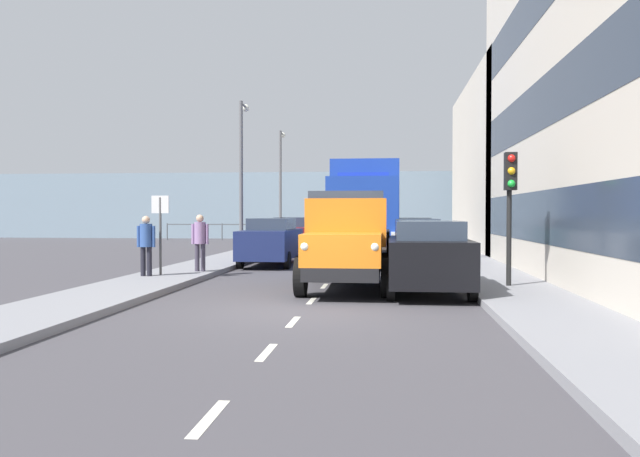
{
  "coord_description": "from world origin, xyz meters",
  "views": [
    {
      "loc": [
        -1.63,
        12.29,
        1.89
      ],
      "look_at": [
        0.77,
        -10.33,
        1.36
      ],
      "focal_mm": 35.81,
      "sensor_mm": 36.0,
      "label": 1
    }
  ],
  "objects": [
    {
      "name": "sea_horizon",
      "position": [
        0.0,
        -35.29,
        2.5
      ],
      "size": [
        80.0,
        0.8,
        5.0
      ],
      "primitive_type": "cube",
      "color": "gray",
      "rests_on": "ground_plane"
    },
    {
      "name": "lamp_post_promenade",
      "position": [
        4.44,
        -13.94,
        3.98
      ],
      "size": [
        0.32,
        1.14,
        6.43
      ],
      "color": "#59595B",
      "rests_on": "sidewalk_right"
    },
    {
      "name": "seawall_railing",
      "position": [
        -0.0,
        -31.69,
        0.92
      ],
      "size": [
        28.08,
        0.08,
        1.2
      ],
      "color": "#4C5156",
      "rests_on": "ground_plane"
    },
    {
      "name": "truck_vintage_orange",
      "position": [
        -0.64,
        -3.32,
        1.18
      ],
      "size": [
        2.17,
        5.64,
        2.43
      ],
      "color": "black",
      "rests_on": "ground_plane"
    },
    {
      "name": "street_sign",
      "position": [
        4.78,
        -5.21,
        1.68
      ],
      "size": [
        0.5,
        0.07,
        2.25
      ],
      "color": "#4C4C4C",
      "rests_on": "sidewalk_right"
    },
    {
      "name": "sidewalk_left",
      "position": [
        -4.6,
        -10.61,
        0.07
      ],
      "size": [
        2.16,
        43.38,
        0.15
      ],
      "primitive_type": "cube",
      "color": "gray",
      "rests_on": "ground_plane"
    },
    {
      "name": "car_white_kerbside_1",
      "position": [
        -2.57,
        -8.84,
        0.89
      ],
      "size": [
        1.76,
        4.06,
        1.72
      ],
      "color": "white",
      "rests_on": "ground_plane"
    },
    {
      "name": "pedestrian_strolling",
      "position": [
        5.05,
        -4.82,
        1.13
      ],
      "size": [
        0.53,
        0.34,
        1.68
      ],
      "color": "black",
      "rests_on": "sidewalk_right"
    },
    {
      "name": "road_centreline_markings",
      "position": [
        0.0,
        -10.69,
        0.0
      ],
      "size": [
        0.12,
        40.45,
        0.01
      ],
      "color": "silver",
      "rests_on": "ground_plane"
    },
    {
      "name": "pedestrian_couple_a",
      "position": [
        3.98,
        -6.39,
        1.16
      ],
      "size": [
        0.53,
        0.34,
        1.71
      ],
      "color": "#383342",
      "rests_on": "sidewalk_right"
    },
    {
      "name": "sidewalk_right",
      "position": [
        4.6,
        -10.61,
        0.07
      ],
      "size": [
        2.16,
        43.38,
        0.15
      ],
      "primitive_type": "cube",
      "color": "gray",
      "rests_on": "ground_plane"
    },
    {
      "name": "lamp_post_far",
      "position": [
        4.65,
        -24.95,
        4.08
      ],
      "size": [
        0.32,
        1.14,
        6.62
      ],
      "color": "#59595B",
      "rests_on": "sidewalk_right"
    },
    {
      "name": "building_far_block",
      "position": [
        -9.34,
        -20.97,
        4.29
      ],
      "size": [
        7.32,
        15.12,
        8.57
      ],
      "color": "beige",
      "rests_on": "ground_plane"
    },
    {
      "name": "car_maroon_oppositeside_1",
      "position": [
        2.57,
        -16.23,
        0.9
      ],
      "size": [
        1.98,
        4.19,
        1.72
      ],
      "color": "maroon",
      "rests_on": "ground_plane"
    },
    {
      "name": "car_teal_kerbside_2",
      "position": [
        -2.57,
        -13.86,
        0.9
      ],
      "size": [
        1.9,
        4.1,
        1.72
      ],
      "color": "#1E6670",
      "rests_on": "ground_plane"
    },
    {
      "name": "ground_plane",
      "position": [
        0.0,
        -10.61,
        0.0
      ],
      "size": [
        80.0,
        80.0,
        0.0
      ],
      "primitive_type": "plane",
      "color": "#423F44"
    },
    {
      "name": "car_navy_oppositeside_0",
      "position": [
        2.57,
        -10.54,
        0.9
      ],
      "size": [
        1.82,
        4.51,
        1.72
      ],
      "color": "navy",
      "rests_on": "ground_plane"
    },
    {
      "name": "car_black_kerbside_near",
      "position": [
        -2.57,
        -2.82,
        0.9
      ],
      "size": [
        1.92,
        4.25,
        1.72
      ],
      "color": "black",
      "rests_on": "ground_plane"
    },
    {
      "name": "traffic_light_near",
      "position": [
        -4.55,
        -3.37,
        2.47
      ],
      "size": [
        0.28,
        0.41,
        3.2
      ],
      "color": "black",
      "rests_on": "sidewalk_left"
    },
    {
      "name": "lorry_cargo_blue",
      "position": [
        -0.8,
        -12.53,
        2.08
      ],
      "size": [
        2.58,
        8.2,
        3.87
      ],
      "color": "#193899",
      "rests_on": "ground_plane"
    }
  ]
}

